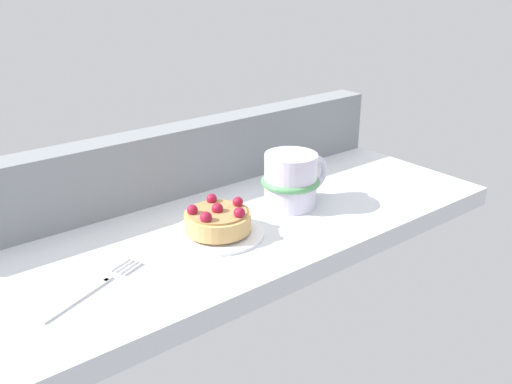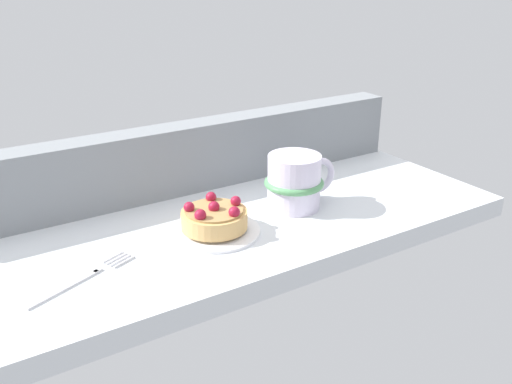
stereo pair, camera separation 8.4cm
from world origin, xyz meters
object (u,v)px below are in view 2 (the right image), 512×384
(coffee_mug, at_px, (295,181))
(dessert_fork, at_px, (83,277))
(dessert_plate, at_px, (215,230))
(raspberry_tart, at_px, (214,217))

(coffee_mug, xyz_separation_m, dessert_fork, (-0.35, -0.04, -0.04))
(dessert_plate, distance_m, raspberry_tart, 0.02)
(raspberry_tart, relative_size, dessert_fork, 0.64)
(coffee_mug, bearing_deg, dessert_fork, -173.56)
(dessert_plate, distance_m, coffee_mug, 0.16)
(raspberry_tart, distance_m, dessert_fork, 0.20)
(raspberry_tart, bearing_deg, dessert_fork, -172.45)
(raspberry_tart, xyz_separation_m, dessert_fork, (-0.20, -0.03, -0.02))
(raspberry_tart, xyz_separation_m, coffee_mug, (0.15, 0.01, 0.02))
(dessert_plate, xyz_separation_m, dessert_fork, (-0.20, -0.03, -0.00))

